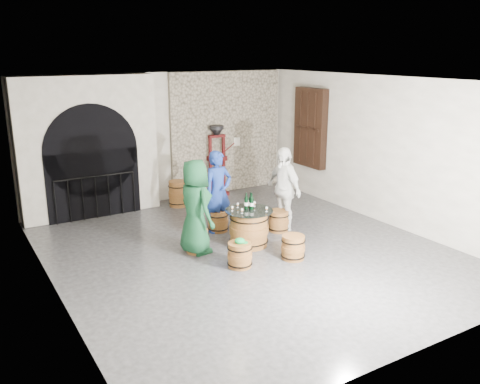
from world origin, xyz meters
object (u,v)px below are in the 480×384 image
barrel_stool_left (197,241)px  person_white (284,189)px  person_blue (218,192)px  wine_bottle_center (252,203)px  person_green (195,207)px  barrel_stool_near_right (293,247)px  barrel_table (249,228)px  wine_bottle_right (251,202)px  wine_bottle_left (246,202)px  barrel_stool_near_left (240,255)px  barrel_stool_far (218,221)px  side_barrel (178,194)px  barrel_stool_right (279,221)px  corking_press (217,155)px

barrel_stool_left → person_white: bearing=5.7°
person_blue → wine_bottle_center: (0.19, -1.00, -0.01)m
barrel_stool_left → person_green: person_green is taller
barrel_stool_near_right → barrel_table: bearing=109.0°
person_blue → wine_bottle_right: (0.20, -0.95, -0.01)m
barrel_stool_left → person_white: 2.26m
barrel_table → wine_bottle_left: (-0.00, 0.10, 0.50)m
barrel_stool_near_left → wine_bottle_left: size_ratio=1.39×
barrel_stool_far → wine_bottle_right: 1.18m
barrel_stool_near_left → barrel_stool_left: bearing=108.7°
person_white → wine_bottle_center: size_ratio=5.50×
person_blue → side_barrel: size_ratio=2.74×
barrel_stool_near_left → wine_bottle_right: bearing=48.4°
barrel_table → barrel_stool_near_right: barrel_table is taller
person_green → barrel_stool_left: bearing=-107.7°
person_green → person_white: 2.18m
barrel_stool_right → person_white: (0.15, 0.06, 0.67)m
person_green → wine_bottle_center: bearing=-106.0°
barrel_stool_near_right → person_green: bearing=138.9°
person_blue → wine_bottle_left: bearing=-87.3°
barrel_stool_near_left → wine_bottle_right: 1.31m
side_barrel → corking_press: (1.30, 0.36, 0.76)m
barrel_stool_left → person_green: size_ratio=0.25×
barrel_stool_near_right → person_white: (0.79, 1.42, 0.67)m
side_barrel → corking_press: size_ratio=0.34×
barrel_stool_near_left → barrel_stool_right: bearing=35.0°
wine_bottle_left → wine_bottle_center: bearing=-45.9°
barrel_stool_far → person_blue: bearing=-83.3°
corking_press → barrel_stool_right: bearing=-93.3°
barrel_stool_near_right → wine_bottle_center: wine_bottle_center is taller
barrel_table → person_white: 1.32m
barrel_table → person_green: 1.19m
wine_bottle_right → barrel_stool_near_left: bearing=-131.6°
barrel_stool_near_left → wine_bottle_right: size_ratio=1.39×
barrel_stool_near_right → side_barrel: 4.12m
barrel_stool_left → corking_press: (2.21, 3.26, 0.85)m
person_blue → barrel_table: bearing=-87.9°
barrel_stool_left → corking_press: corking_press is taller
wine_bottle_center → barrel_stool_left: bearing=169.9°
barrel_stool_near_left → side_barrel: 3.94m
barrel_table → barrel_stool_near_right: bearing=-71.0°
barrel_table → person_white: (1.13, 0.43, 0.53)m
wine_bottle_left → side_barrel: wine_bottle_left is taller
person_green → corking_press: (2.23, 3.25, 0.17)m
wine_bottle_right → barrel_stool_left: bearing=172.4°
barrel_stool_near_right → corking_press: 4.62m
barrel_stool_near_right → person_blue: person_blue is taller
person_white → side_barrel: size_ratio=2.83×
barrel_table → barrel_stool_far: 1.06m
barrel_stool_near_right → wine_bottle_right: (-0.26, 1.06, 0.63)m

